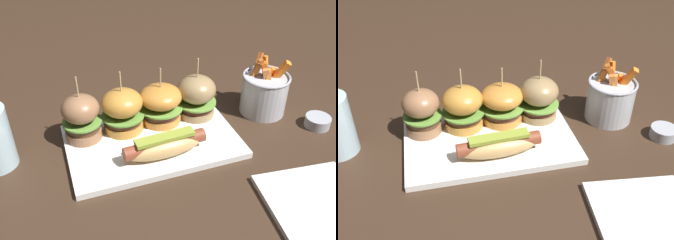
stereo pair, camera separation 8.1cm
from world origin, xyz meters
The scene contains 10 objects.
ground_plane centered at (0.00, 0.00, 0.00)m, with size 3.00×3.00×0.00m, color #382619.
platter_main centered at (0.00, 0.00, 0.01)m, with size 0.36×0.23×0.01m, color white.
hot_dog centered at (0.01, -0.06, 0.04)m, with size 0.17×0.06×0.05m.
slider_far_left centered at (-0.13, 0.05, 0.07)m, with size 0.08×0.08×0.15m.
slider_center_left centered at (-0.05, 0.06, 0.06)m, with size 0.09×0.09×0.14m.
slider_center_right centered at (0.04, 0.06, 0.06)m, with size 0.10×0.10×0.13m.
slider_far_right centered at (0.12, 0.06, 0.06)m, with size 0.09×0.09×0.14m.
fries_bucket centered at (0.29, 0.03, 0.05)m, with size 0.11×0.11×0.14m.
sauce_ramekin centered at (0.37, -0.06, 0.01)m, with size 0.06×0.06×0.02m.
side_plate centered at (0.22, -0.27, 0.01)m, with size 0.18×0.18×0.01m, color white.
Camera 1 is at (-0.19, -0.63, 0.52)m, focal length 41.41 mm.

